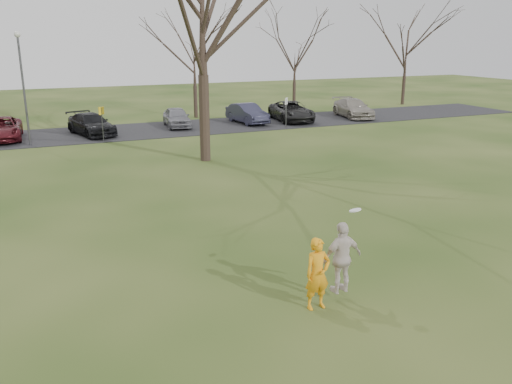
# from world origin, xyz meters

# --- Properties ---
(ground) EXTENTS (120.00, 120.00, 0.00)m
(ground) POSITION_xyz_m (0.00, 0.00, 0.00)
(ground) COLOR #1E380F
(ground) RESTS_ON ground
(parking_strip) EXTENTS (62.00, 6.50, 0.04)m
(parking_strip) POSITION_xyz_m (0.00, 25.00, 0.02)
(parking_strip) COLOR black
(parking_strip) RESTS_ON ground
(player_defender) EXTENTS (0.62, 0.41, 1.68)m
(player_defender) POSITION_xyz_m (-0.45, -0.51, 0.84)
(player_defender) COLOR orange
(player_defender) RESTS_ON ground
(car_2) EXTENTS (2.37, 4.86, 1.33)m
(car_2) POSITION_xyz_m (-7.48, 24.93, 0.71)
(car_2) COLOR #4F1219
(car_2) RESTS_ON parking_strip
(car_3) EXTENTS (2.99, 4.86, 1.32)m
(car_3) POSITION_xyz_m (-2.34, 24.69, 0.70)
(car_3) COLOR black
(car_3) RESTS_ON parking_strip
(car_4) EXTENTS (1.92, 4.00, 1.32)m
(car_4) POSITION_xyz_m (3.41, 25.53, 0.70)
(car_4) COLOR gray
(car_4) RESTS_ON parking_strip
(car_5) EXTENTS (1.92, 4.31, 1.38)m
(car_5) POSITION_xyz_m (8.48, 25.13, 0.73)
(car_5) COLOR #2B2B40
(car_5) RESTS_ON parking_strip
(car_6) EXTENTS (3.03, 5.34, 1.40)m
(car_6) POSITION_xyz_m (11.86, 24.82, 0.74)
(car_6) COLOR black
(car_6) RESTS_ON parking_strip
(car_7) EXTENTS (2.73, 5.03, 1.38)m
(car_7) POSITION_xyz_m (17.05, 24.60, 0.73)
(car_7) COLOR gray
(car_7) RESTS_ON parking_strip
(catching_play) EXTENTS (1.03, 0.48, 2.05)m
(catching_play) POSITION_xyz_m (0.25, -0.42, 1.08)
(catching_play) COLOR beige
(catching_play) RESTS_ON ground
(lamp_post) EXTENTS (0.34, 0.34, 6.27)m
(lamp_post) POSITION_xyz_m (-6.00, 22.50, 3.97)
(lamp_post) COLOR #47474C
(lamp_post) RESTS_ON ground
(sign_yellow) EXTENTS (0.35, 0.35, 2.08)m
(sign_yellow) POSITION_xyz_m (-2.00, 22.00, 1.45)
(sign_yellow) COLOR #47474C
(sign_yellow) RESTS_ON ground
(sign_white) EXTENTS (0.35, 0.35, 2.08)m
(sign_white) POSITION_xyz_m (10.00, 22.00, 1.45)
(sign_white) COLOR #47474C
(sign_white) RESTS_ON ground
(big_tree) EXTENTS (9.00, 9.00, 14.00)m
(big_tree) POSITION_xyz_m (2.00, 15.00, 7.00)
(big_tree) COLOR #352821
(big_tree) RESTS_ON ground
(small_tree_row) EXTENTS (55.00, 5.90, 8.50)m
(small_tree_row) POSITION_xyz_m (4.38, 30.06, 3.89)
(small_tree_row) COLOR #352821
(small_tree_row) RESTS_ON ground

